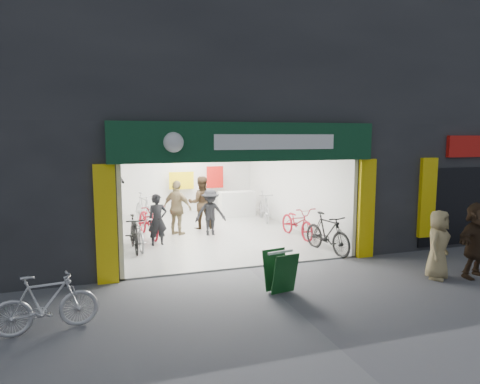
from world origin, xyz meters
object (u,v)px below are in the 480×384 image
bike_right_front (327,233)px  pedestrian_near (438,245)px  bike_left_front (138,232)px  sandwich_board (280,271)px  parked_bike (46,303)px

bike_right_front → pedestrian_near: pedestrian_near is taller
bike_left_front → sandwich_board: bearing=-65.8°
bike_left_front → parked_bike: size_ratio=1.10×
bike_right_front → pedestrian_near: 2.94m
pedestrian_near → sandwich_board: size_ratio=1.84×
pedestrian_near → bike_right_front: bearing=85.6°
bike_right_front → sandwich_board: (-2.42, -2.35, -0.09)m
bike_right_front → pedestrian_near: size_ratio=1.18×
pedestrian_near → sandwich_board: 3.73m
bike_right_front → parked_bike: bearing=-167.4°
bike_left_front → parked_bike: (-1.89, -4.88, 0.02)m
bike_left_front → parked_bike: parked_bike is taller
bike_left_front → bike_right_front: bearing=-27.9°
pedestrian_near → sandwich_board: bearing=145.2°
bike_right_front → pedestrian_near: (1.28, -2.64, 0.22)m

